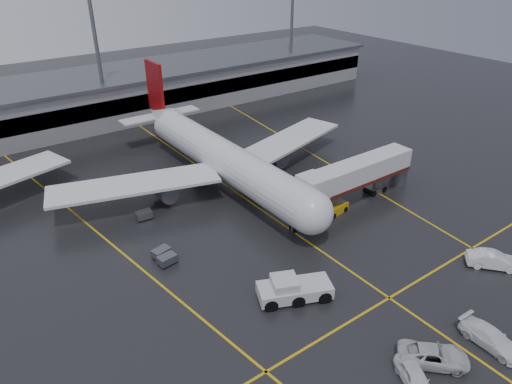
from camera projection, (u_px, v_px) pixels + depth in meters
ground at (259, 208)px, 62.41m from camera, size 220.00×220.00×0.00m
apron_line_centre at (259, 208)px, 62.40m from camera, size 0.25×90.00×0.02m
apron_line_stop at (389, 298)px, 46.74m from camera, size 60.00×0.25×0.02m
apron_line_left at (86, 223)px, 59.18m from camera, size 9.99×69.35×0.02m
apron_line_right at (310, 153)px, 78.84m from camera, size 7.57×69.64×0.02m
terminal at (119, 93)px, 94.50m from camera, size 122.00×19.00×8.60m
light_mast_mid at (97, 50)px, 82.87m from camera, size 3.00×1.20×25.45m
light_mast_right at (292, 26)px, 106.15m from camera, size 3.00×1.20×25.45m
main_airliner at (220, 156)px, 67.32m from camera, size 48.80×45.60×14.10m
jet_bridge at (357, 175)px, 62.41m from camera, size 19.90×3.40×6.05m
pushback_tractor at (293, 290)px, 46.29m from camera, size 7.89×5.64×2.62m
belt_loader at (335, 209)px, 61.17m from camera, size 3.94×2.21×2.38m
service_van_a at (434, 356)px, 39.20m from camera, size 6.12×6.05×1.64m
service_van_b at (491, 338)px, 40.94m from camera, size 2.44×5.66×1.63m
service_van_c at (493, 260)px, 50.80m from camera, size 5.07×5.44×1.82m
service_van_d at (415, 377)px, 37.26m from camera, size 3.74×5.03×1.59m
baggage_cart_a at (167, 259)px, 51.39m from camera, size 2.15×1.55×1.12m
baggage_cart_b at (161, 253)px, 52.48m from camera, size 2.25×1.73×1.12m
baggage_cart_c at (144, 215)px, 59.73m from camera, size 2.12×1.49×1.12m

